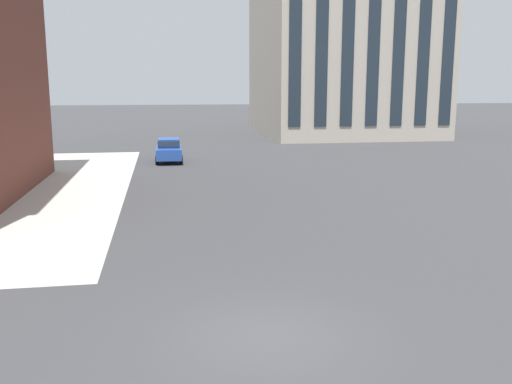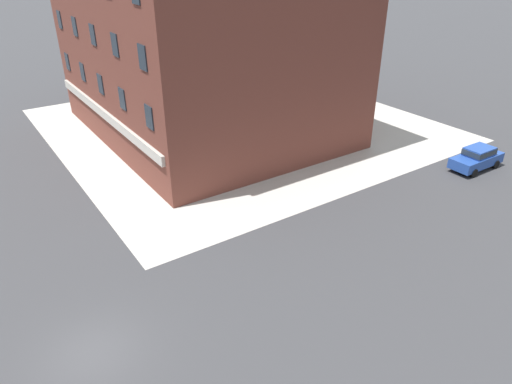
{
  "view_description": "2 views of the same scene",
  "coord_description": "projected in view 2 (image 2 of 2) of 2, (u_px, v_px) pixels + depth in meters",
  "views": [
    {
      "loc": [
        -2.1,
        -11.2,
        5.36
      ],
      "look_at": [
        0.87,
        6.47,
        1.97
      ],
      "focal_mm": 39.21,
      "sensor_mm": 36.0,
      "label": 1
    },
    {
      "loc": [
        15.31,
        -2.26,
        15.02
      ],
      "look_at": [
        -1.01,
        8.94,
        4.45
      ],
      "focal_mm": 32.69,
      "sensor_mm": 36.0,
      "label": 2
    }
  ],
  "objects": [
    {
      "name": "ground_plane",
      "position": [
        93.0,
        353.0,
        19.34
      ],
      "size": [
        320.0,
        320.0,
        0.0
      ],
      "primitive_type": "plane",
      "color": "#38383A"
    },
    {
      "name": "sidewalk_far_corner",
      "position": [
        239.0,
        124.0,
        43.87
      ],
      "size": [
        32.0,
        32.0,
        0.02
      ],
      "primitive_type": "cube",
      "color": "#B7B2A8",
      "rests_on": "ground"
    },
    {
      "name": "car_main_southbound_near",
      "position": [
        477.0,
        157.0,
        34.83
      ],
      "size": [
        1.94,
        4.43,
        1.68
      ],
      "color": "#23479E",
      "rests_on": "ground"
    },
    {
      "name": "storefront_block_near_corner",
      "position": [
        203.0,
        43.0,
        39.33
      ],
      "size": [
        23.95,
        18.45,
        15.22
      ],
      "color": "brown",
      "rests_on": "ground"
    }
  ]
}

